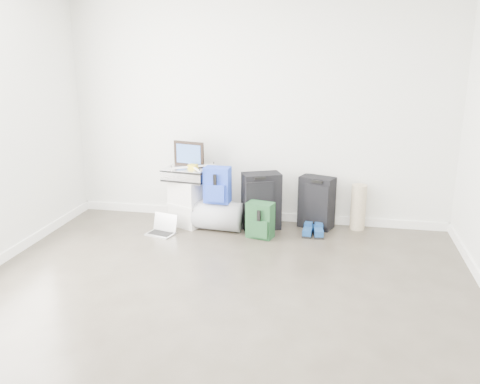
% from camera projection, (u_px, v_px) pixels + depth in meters
% --- Properties ---
extents(ground, '(5.00, 5.00, 0.00)m').
position_uv_depth(ground, '(205.00, 324.00, 3.89)').
color(ground, '#363027').
rests_on(ground, ground).
extents(room_envelope, '(4.52, 5.02, 2.71)m').
position_uv_depth(room_envelope, '(201.00, 96.00, 3.43)').
color(room_envelope, silver).
rests_on(room_envelope, ground).
extents(boxes_stack, '(0.48, 0.45, 0.55)m').
position_uv_depth(boxes_stack, '(188.00, 202.00, 5.97)').
color(boxes_stack, silver).
rests_on(boxes_stack, ground).
extents(briefcase, '(0.54, 0.43, 0.14)m').
position_uv_depth(briefcase, '(187.00, 174.00, 5.87)').
color(briefcase, '#B2B2B7').
rests_on(briefcase, boxes_stack).
extents(painting, '(0.38, 0.12, 0.29)m').
position_uv_depth(painting, '(189.00, 154.00, 5.90)').
color(painting, black).
rests_on(painting, briefcase).
extents(drone, '(0.45, 0.45, 0.05)m').
position_uv_depth(drone, '(193.00, 167.00, 5.81)').
color(drone, gold).
rests_on(drone, briefcase).
extents(duffel_bag, '(0.58, 0.39, 0.34)m').
position_uv_depth(duffel_bag, '(218.00, 216.00, 5.85)').
color(duffel_bag, '#989AA0').
rests_on(duffel_bag, ground).
extents(blue_backpack, '(0.30, 0.22, 0.41)m').
position_uv_depth(blue_backpack, '(217.00, 186.00, 5.72)').
color(blue_backpack, '#18259E').
rests_on(blue_backpack, duffel_bag).
extents(large_suitcase, '(0.49, 0.41, 0.66)m').
position_uv_depth(large_suitcase, '(261.00, 201.00, 5.84)').
color(large_suitcase, black).
rests_on(large_suitcase, ground).
extents(green_backpack, '(0.32, 0.27, 0.40)m').
position_uv_depth(green_backpack, '(260.00, 221.00, 5.59)').
color(green_backpack, '#143919').
rests_on(green_backpack, ground).
extents(carry_on, '(0.44, 0.37, 0.61)m').
position_uv_depth(carry_on, '(317.00, 202.00, 5.88)').
color(carry_on, black).
rests_on(carry_on, ground).
extents(shoes, '(0.24, 0.27, 0.09)m').
position_uv_depth(shoes, '(313.00, 231.00, 5.70)').
color(shoes, black).
rests_on(shoes, ground).
extents(rolled_rug, '(0.17, 0.17, 0.53)m').
position_uv_depth(rolled_rug, '(358.00, 207.00, 5.84)').
color(rolled_rug, gray).
rests_on(rolled_rug, ground).
extents(laptop, '(0.35, 0.29, 0.22)m').
position_uv_depth(laptop, '(163.00, 229.00, 5.76)').
color(laptop, '#B4B5B9').
rests_on(laptop, ground).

